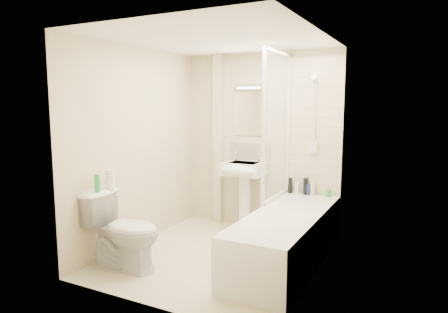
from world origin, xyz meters
The scene contains 25 objects.
floor centered at (0.00, 0.00, 0.00)m, with size 2.50×2.50×0.00m, color beige.
wall_back centered at (0.00, 1.25, 1.20)m, with size 2.20×0.02×2.40m, color beige.
wall_left centered at (-1.10, 0.00, 1.20)m, with size 0.02×2.50×2.40m, color beige.
wall_right centered at (1.10, 0.00, 1.20)m, with size 0.02×2.50×2.40m, color beige.
ceiling centered at (0.00, 0.00, 2.40)m, with size 2.20×2.50×0.02m, color white.
tile_back centered at (0.75, 1.24, 1.42)m, with size 0.70×0.01×1.75m, color beige.
tile_right centered at (1.09, 0.19, 1.42)m, with size 0.01×2.10×1.75m, color beige.
pipe_boxing centered at (-0.62, 1.19, 1.20)m, with size 0.12×0.12×2.40m, color beige.
splashback centered at (-0.15, 1.24, 1.03)m, with size 0.60×0.01×0.30m, color beige.
mirror centered at (-0.15, 1.24, 1.58)m, with size 0.46×0.01×0.60m, color white.
strip_light centered at (-0.15, 1.22, 1.95)m, with size 0.42×0.07×0.07m, color silver.
bathtub centered at (0.75, 0.19, 0.29)m, with size 0.70×2.10×0.55m.
shower_screen centered at (0.40, 0.80, 1.45)m, with size 0.04×0.92×1.80m.
shower_fixture centered at (0.75, 1.19, 1.55)m, with size 0.10×0.16×0.99m.
pedestal_sink centered at (-0.15, 1.01, 0.74)m, with size 0.55×0.50×1.06m.
bottle_black_a centered at (0.47, 1.16, 0.65)m, with size 0.05×0.05×0.20m, color black.
bottle_white_a centered at (0.56, 1.16, 0.63)m, with size 0.06×0.06×0.15m, color silver.
bottle_black_b centered at (0.67, 1.16, 0.66)m, with size 0.06×0.06×0.22m, color black.
bottle_blue centered at (0.71, 1.16, 0.62)m, with size 0.06×0.06×0.15m, color navy.
bottle_cream centered at (0.77, 1.16, 0.65)m, with size 0.06×0.06×0.19m, color beige.
bottle_green centered at (0.96, 1.16, 0.60)m, with size 0.07×0.07×0.09m, color green.
toilet centered at (-0.72, -0.73, 0.41)m, with size 0.83×0.51×0.82m, color white.
toilet_roll_lower centered at (-0.97, -0.65, 0.87)m, with size 0.10×0.10×0.10m, color white.
toilet_roll_upper centered at (-0.96, -0.65, 0.97)m, with size 0.10×0.10×0.10m, color white.
green_bottle centered at (-0.96, -0.83, 0.91)m, with size 0.06×0.06×0.18m, color green.
Camera 1 is at (2.06, -3.82, 1.73)m, focal length 32.00 mm.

